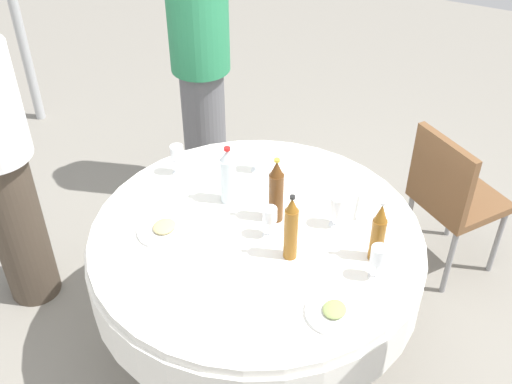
# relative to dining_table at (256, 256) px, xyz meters

# --- Properties ---
(ground_plane) EXTENTS (10.00, 10.00, 0.00)m
(ground_plane) POSITION_rel_dining_table_xyz_m (0.00, 0.00, -0.59)
(ground_plane) COLOR gray
(dining_table) EXTENTS (1.45, 1.45, 0.74)m
(dining_table) POSITION_rel_dining_table_xyz_m (0.00, 0.00, 0.00)
(dining_table) COLOR white
(dining_table) RESTS_ON ground_plane
(bottle_amber_mid) EXTENTS (0.06, 0.06, 0.31)m
(bottle_amber_mid) POSITION_rel_dining_table_xyz_m (-0.07, -0.19, 0.29)
(bottle_amber_mid) COLOR #8C5619
(bottle_amber_mid) RESTS_ON dining_table
(bottle_brown_left) EXTENTS (0.06, 0.06, 0.32)m
(bottle_brown_left) POSITION_rel_dining_table_xyz_m (0.11, -0.04, 0.29)
(bottle_brown_left) COLOR #593314
(bottle_brown_left) RESTS_ON dining_table
(bottle_amber_west) EXTENTS (0.06, 0.06, 0.29)m
(bottle_amber_west) POSITION_rel_dining_table_xyz_m (0.07, -0.50, 0.28)
(bottle_amber_west) COLOR #8C5619
(bottle_amber_west) RESTS_ON dining_table
(bottle_clear_front) EXTENTS (0.07, 0.07, 0.29)m
(bottle_clear_front) POSITION_rel_dining_table_xyz_m (0.14, 0.20, 0.28)
(bottle_clear_front) COLOR silver
(bottle_clear_front) RESTS_ON dining_table
(wine_glass_front) EXTENTS (0.06, 0.06, 0.16)m
(wine_glass_front) POSITION_rel_dining_table_xyz_m (-0.04, -0.54, 0.26)
(wine_glass_front) COLOR white
(wine_glass_front) RESTS_ON dining_table
(wine_glass_near) EXTENTS (0.07, 0.07, 0.15)m
(wine_glass_near) POSITION_rel_dining_table_xyz_m (0.19, -0.29, 0.25)
(wine_glass_near) COLOR white
(wine_glass_near) RESTS_ON dining_table
(wine_glass_far) EXTENTS (0.06, 0.06, 0.15)m
(wine_glass_far) POSITION_rel_dining_table_xyz_m (-0.00, -0.06, 0.25)
(wine_glass_far) COLOR white
(wine_glass_far) RESTS_ON dining_table
(wine_glass_inner) EXTENTS (0.06, 0.06, 0.15)m
(wine_glass_inner) POSITION_rel_dining_table_xyz_m (0.22, 0.52, 0.26)
(wine_glass_inner) COLOR white
(wine_glass_inner) RESTS_ON dining_table
(wine_glass_east) EXTENTS (0.06, 0.06, 0.13)m
(wine_glass_east) POSITION_rel_dining_table_xyz_m (0.40, 0.19, 0.24)
(wine_glass_east) COLOR white
(wine_glass_east) RESTS_ON dining_table
(plate_east) EXTENTS (0.21, 0.21, 0.04)m
(plate_east) POSITION_rel_dining_table_xyz_m (-0.29, -0.46, 0.16)
(plate_east) COLOR white
(plate_east) RESTS_ON dining_table
(plate_outer) EXTENTS (0.24, 0.24, 0.04)m
(plate_outer) POSITION_rel_dining_table_xyz_m (-0.17, 0.35, 0.16)
(plate_outer) COLOR white
(plate_outer) RESTS_ON dining_table
(knife_left) EXTENTS (0.17, 0.10, 0.00)m
(knife_left) POSITION_rel_dining_table_xyz_m (-0.50, 0.11, 0.15)
(knife_left) COLOR silver
(knife_left) RESTS_ON dining_table
(folded_napkin) EXTENTS (0.21, 0.21, 0.02)m
(folded_napkin) POSITION_rel_dining_table_xyz_m (0.36, -0.43, 0.16)
(folded_napkin) COLOR white
(folded_napkin) RESTS_ON dining_table
(person_west) EXTENTS (0.34, 0.34, 1.64)m
(person_west) POSITION_rel_dining_table_xyz_m (1.00, 0.84, 0.27)
(person_west) COLOR slate
(person_west) RESTS_ON ground_plane
(chair_far) EXTENTS (0.56, 0.56, 0.87)m
(chair_far) POSITION_rel_dining_table_xyz_m (0.93, -0.67, -0.07)
(chair_far) COLOR brown
(chair_far) RESTS_ON ground_plane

